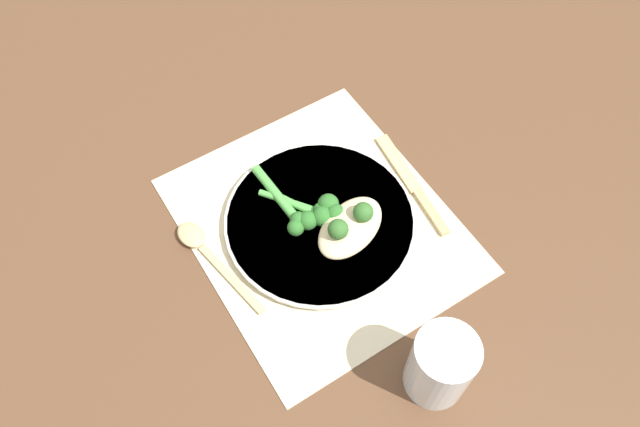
% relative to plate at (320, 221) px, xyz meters
% --- Properties ---
extents(ground_plane, '(3.00, 3.00, 0.00)m').
position_rel_plate_xyz_m(ground_plane, '(0.00, 0.00, -0.01)').
color(ground_plane, brown).
extents(placemat, '(0.41, 0.35, 0.00)m').
position_rel_plate_xyz_m(placemat, '(0.00, 0.00, -0.01)').
color(placemat, beige).
rests_on(placemat, ground_plane).
extents(plate, '(0.28, 0.28, 0.01)m').
position_rel_plate_xyz_m(plate, '(0.00, 0.00, 0.00)').
color(plate, silver).
rests_on(plate, placemat).
extents(chicken_fillet, '(0.11, 0.13, 0.03)m').
position_rel_plate_xyz_m(chicken_fillet, '(0.04, 0.02, 0.02)').
color(chicken_fillet, beige).
rests_on(chicken_fillet, plate).
extents(pesto_dollop_primary, '(0.03, 0.03, 0.03)m').
position_rel_plate_xyz_m(pesto_dollop_primary, '(0.05, -0.00, 0.04)').
color(pesto_dollop_primary, '#336628').
rests_on(pesto_dollop_primary, chicken_fillet).
extents(pesto_dollop_secondary, '(0.03, 0.03, 0.03)m').
position_rel_plate_xyz_m(pesto_dollop_secondary, '(0.04, 0.04, 0.04)').
color(pesto_dollop_secondary, '#336628').
rests_on(pesto_dollop_secondary, chicken_fillet).
extents(broccoli_stalk_rear, '(0.09, 0.07, 0.03)m').
position_rel_plate_xyz_m(broccoli_stalk_rear, '(0.01, 0.01, 0.02)').
color(broccoli_stalk_rear, '#51A847').
rests_on(broccoli_stalk_rear, plate).
extents(broccoli_stalk_left, '(0.11, 0.09, 0.03)m').
position_rel_plate_xyz_m(broccoli_stalk_left, '(-0.01, 0.01, 0.02)').
color(broccoli_stalk_left, '#51A847').
rests_on(broccoli_stalk_left, plate).
extents(broccoli_stalk_front, '(0.14, 0.05, 0.03)m').
position_rel_plate_xyz_m(broccoli_stalk_front, '(-0.02, -0.03, 0.02)').
color(broccoli_stalk_front, '#51A847').
rests_on(broccoli_stalk_front, plate).
extents(knife, '(0.20, 0.04, 0.01)m').
position_rel_plate_xyz_m(knife, '(0.02, 0.15, -0.01)').
color(knife, tan).
rests_on(knife, placemat).
extents(spoon, '(0.18, 0.05, 0.01)m').
position_rel_plate_xyz_m(spoon, '(-0.06, -0.16, -0.00)').
color(spoon, tan).
rests_on(spoon, placemat).
extents(water_glass, '(0.08, 0.08, 0.11)m').
position_rel_plate_xyz_m(water_glass, '(0.27, -0.00, 0.04)').
color(water_glass, silver).
rests_on(water_glass, ground_plane).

